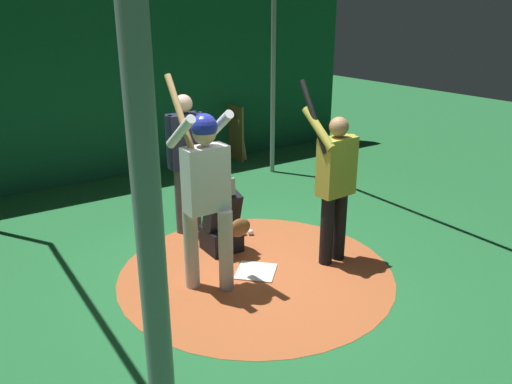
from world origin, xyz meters
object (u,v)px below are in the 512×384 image
batter (205,186)px  catcher (223,222)px  umpire (186,157)px  visitor (335,181)px  home_plate (256,271)px  baseball_0 (244,232)px  bat_rack (234,134)px  baseball_1 (251,232)px

batter → catcher: batter is taller
umpire → batter: bearing=-19.0°
visitor → home_plate: bearing=-108.4°
visitor → baseball_0: (-1.15, -0.47, -0.94)m
catcher → baseball_0: 0.61m
bat_rack → umpire: bearing=-41.4°
umpire → home_plate: bearing=3.9°
visitor → catcher: bearing=-137.5°
catcher → umpire: size_ratio=0.54×
home_plate → bat_rack: bat_rack is taller
home_plate → visitor: bearing=74.3°
visitor → bat_rack: size_ratio=1.96×
umpire → baseball_0: size_ratio=24.16×
batter → umpire: 1.50m
visitor → umpire: bearing=-152.5°
umpire → bat_rack: umpire is taller
bat_rack → batter: bearing=-34.7°
baseball_0 → visitor: bearing=22.1°
catcher → home_plate: bearing=2.5°
batter → visitor: batter is taller
batter → catcher: bearing=138.8°
bat_rack → baseball_0: 3.64m
umpire → baseball_1: umpire is taller
catcher → baseball_1: bearing=110.9°
bat_rack → baseball_0: (3.13, -1.79, -0.45)m
visitor → baseball_0: size_ratio=27.78×
baseball_1 → batter: bearing=-52.2°
batter → baseball_1: (-0.83, 1.07, -1.09)m
baseball_0 → umpire: bearing=-136.3°
visitor → bat_rack: 4.51m
catcher → bat_rack: bearing=146.6°
catcher → baseball_1: 0.65m
bat_rack → baseball_1: bearing=-28.2°
batter → baseball_0: size_ratio=29.35×
batter → umpire: batter is taller
visitor → baseball_1: bearing=-163.2°
catcher → visitor: (0.90, 0.91, 0.60)m
baseball_0 → home_plate: bearing=-24.6°
umpire → baseball_0: umpire is taller
bat_rack → baseball_1: (3.18, -1.71, -0.45)m
home_plate → umpire: size_ratio=0.23×
home_plate → visitor: (0.25, 0.88, 0.97)m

